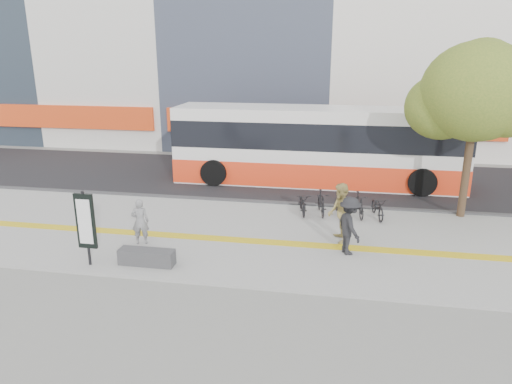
% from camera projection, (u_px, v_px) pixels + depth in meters
% --- Properties ---
extents(ground, '(120.00, 120.00, 0.00)m').
position_uv_depth(ground, '(245.00, 256.00, 14.07)').
color(ground, slate).
rests_on(ground, ground).
extents(sidewalk, '(40.00, 7.00, 0.08)m').
position_uv_depth(sidewalk, '(254.00, 236.00, 15.48)').
color(sidewalk, gray).
rests_on(sidewalk, ground).
extents(tactile_strip, '(40.00, 0.45, 0.01)m').
position_uv_depth(tactile_strip, '(251.00, 241.00, 14.99)').
color(tactile_strip, gold).
rests_on(tactile_strip, sidewalk).
extents(street, '(40.00, 8.00, 0.06)m').
position_uv_depth(street, '(282.00, 178.00, 22.54)').
color(street, black).
rests_on(street, ground).
extents(curb, '(40.00, 0.25, 0.14)m').
position_uv_depth(curb, '(269.00, 203.00, 18.76)').
color(curb, '#323335').
rests_on(curb, ground).
extents(bench, '(1.60, 0.45, 0.45)m').
position_uv_depth(bench, '(147.00, 257.00, 13.29)').
color(bench, '#323335').
rests_on(bench, sidewalk).
extents(signboard, '(0.55, 0.10, 2.20)m').
position_uv_depth(signboard, '(86.00, 222.00, 12.97)').
color(signboard, black).
rests_on(signboard, sidewalk).
extents(street_tree, '(4.40, 3.80, 6.31)m').
position_uv_depth(street_tree, '(475.00, 94.00, 16.09)').
color(street_tree, '#3E281C').
rests_on(street_tree, sidewalk).
extents(bus, '(12.93, 3.06, 3.44)m').
position_uv_depth(bus, '(317.00, 148.00, 21.31)').
color(bus, silver).
rests_on(bus, street).
extents(bicycle_row, '(3.55, 1.60, 0.89)m').
position_uv_depth(bicycle_row, '(340.00, 204.00, 17.23)').
color(bicycle_row, black).
rests_on(bicycle_row, sidewalk).
extents(seated_woman, '(0.61, 0.47, 1.48)m').
position_uv_depth(seated_woman, '(140.00, 221.00, 14.59)').
color(seated_woman, black).
rests_on(seated_woman, sidewalk).
extents(pedestrian_tan, '(0.89, 1.05, 1.92)m').
position_uv_depth(pedestrian_tan, '(340.00, 213.00, 14.68)').
color(pedestrian_tan, tan).
rests_on(pedestrian_tan, sidewalk).
extents(pedestrian_dark, '(1.07, 1.31, 1.77)m').
position_uv_depth(pedestrian_dark, '(349.00, 226.00, 13.84)').
color(pedestrian_dark, black).
rests_on(pedestrian_dark, sidewalk).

